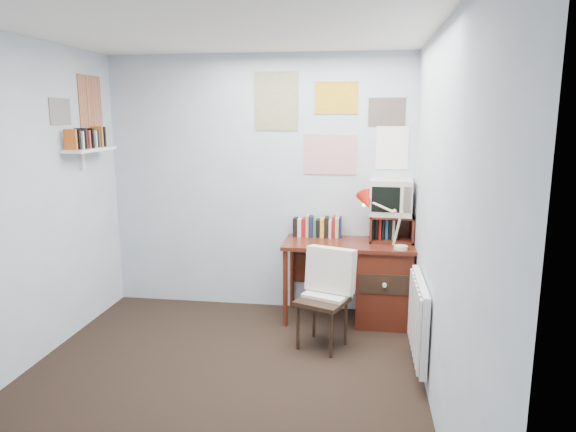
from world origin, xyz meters
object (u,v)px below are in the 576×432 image
Objects in this scene: wall_shelf at (89,150)px; radiator at (419,318)px; desk at (377,280)px; crt_tv at (391,195)px; tv_riser at (391,228)px; desk_chair at (322,301)px; desk_lamp at (402,225)px.

radiator is at bearing -10.89° from wall_shelf.
desk is 0.80m from crt_tv.
tv_riser is at bearing 42.96° from desk.
tv_riser reaches higher than desk_chair.
crt_tv is 0.48× the size of radiator.
desk_lamp is 0.55× the size of radiator.
tv_riser is at bearing 99.28° from radiator.
tv_riser is at bearing 112.67° from desk_lamp.
radiator is at bearing -73.04° from desk_lamp.
desk_chair is at bearing 158.10° from radiator.
desk_lamp reaches higher than desk.
tv_riser is (0.12, 0.11, 0.48)m from desk.
radiator is (0.29, -0.93, 0.01)m from desk.
tv_riser is 0.50× the size of radiator.
crt_tv reaches higher than tv_riser.
wall_shelf is at bearing -169.68° from tv_riser.
tv_riser is 1.15m from radiator.
desk_lamp is 0.33m from tv_riser.
wall_shelf reaches higher than crt_tv.
radiator is at bearing -77.13° from crt_tv.
crt_tv is 0.61× the size of wall_shelf.
desk is 0.78m from desk_chair.
desk is 0.97m from radiator.
wall_shelf is (-2.57, -0.38, 1.21)m from desk.
wall_shelf is at bearing -166.04° from crt_tv.
desk_chair is at bearing -123.77° from crt_tv.
wall_shelf is (-2.11, 0.25, 1.22)m from desk_chair.
tv_riser is (0.58, 0.74, 0.48)m from desk_chair.
radiator is (0.18, -1.06, -0.77)m from crt_tv.
crt_tv reaches higher than desk_lamp.
desk_lamp is 0.40m from crt_tv.
desk_chair is 2.01× the size of tv_riser.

